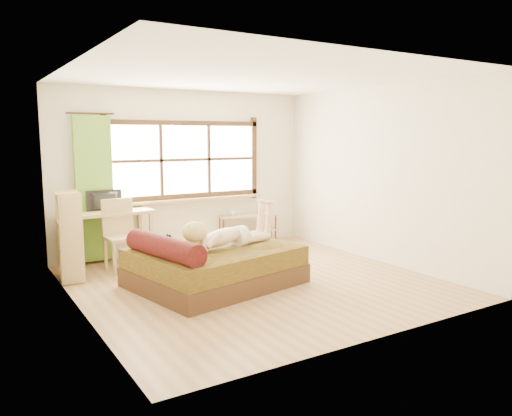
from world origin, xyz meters
TOP-DOWN VIEW (x-y plane):
  - floor at (0.00, 0.00)m, footprint 4.50×4.50m
  - ceiling at (0.00, 0.00)m, footprint 4.50×4.50m
  - wall_back at (0.00, 2.25)m, footprint 4.50×0.00m
  - wall_front at (0.00, -2.25)m, footprint 4.50×0.00m
  - wall_left at (-2.25, 0.00)m, footprint 0.00×4.50m
  - wall_right at (2.25, 0.00)m, footprint 0.00×4.50m
  - window at (0.00, 2.22)m, footprint 2.80×0.16m
  - curtain at (-1.55, 2.13)m, footprint 0.55×0.10m
  - bed at (-0.55, 0.17)m, footprint 2.26×1.95m
  - woman at (-0.35, 0.13)m, footprint 1.44×0.67m
  - kitten at (-1.22, 0.28)m, footprint 0.32×0.18m
  - desk at (-1.43, 1.95)m, footprint 1.34×0.66m
  - monitor at (-1.43, 2.00)m, footprint 0.54×0.09m
  - chair at (-1.33, 1.59)m, footprint 0.48×0.48m
  - pipe_shelf at (1.13, 2.07)m, footprint 1.12×0.45m
  - cup at (0.82, 2.07)m, footprint 0.15×0.15m
  - book at (1.32, 2.07)m, footprint 0.20×0.25m
  - bookshelf at (-2.08, 1.37)m, footprint 0.35×0.55m

SIDE VIEW (x-z plane):
  - floor at x=0.00m, z-range 0.00..0.00m
  - bed at x=-0.55m, z-range -0.11..0.65m
  - pipe_shelf at x=1.13m, z-range 0.09..0.71m
  - book at x=1.32m, z-range 0.55..0.56m
  - chair at x=-1.33m, z-range 0.06..1.09m
  - cup at x=0.82m, z-range 0.55..0.65m
  - bookshelf at x=-2.08m, z-range 0.01..1.21m
  - kitten at x=-1.22m, z-range 0.50..0.74m
  - desk at x=-1.43m, z-range 0.30..1.13m
  - woman at x=-0.35m, z-range 0.50..1.09m
  - monitor at x=-1.43m, z-range 0.82..1.13m
  - curtain at x=-1.55m, z-range 0.05..2.25m
  - wall_back at x=0.00m, z-range -0.90..3.60m
  - wall_front at x=0.00m, z-range -0.90..3.60m
  - wall_left at x=-2.25m, z-range -0.90..3.60m
  - wall_right at x=2.25m, z-range -0.90..3.60m
  - window at x=0.00m, z-range 0.78..2.24m
  - ceiling at x=0.00m, z-range 2.70..2.70m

